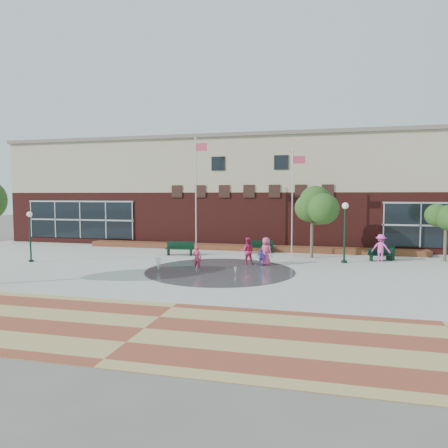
% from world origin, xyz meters
% --- Properties ---
extents(ground, '(120.00, 120.00, 0.00)m').
position_xyz_m(ground, '(0.00, 0.00, 0.00)').
color(ground, '#666056').
rests_on(ground, ground).
extents(plaza_concrete, '(46.00, 18.00, 0.01)m').
position_xyz_m(plaza_concrete, '(0.00, 4.00, 0.00)').
color(plaza_concrete, '#A8A8A0').
rests_on(plaza_concrete, ground).
extents(paver_band, '(46.00, 6.00, 0.01)m').
position_xyz_m(paver_band, '(0.00, -7.00, 0.00)').
color(paver_band, brown).
rests_on(paver_band, ground).
extents(splash_pad, '(8.40, 8.40, 0.01)m').
position_xyz_m(splash_pad, '(0.00, 3.00, 0.00)').
color(splash_pad, '#383A3D').
rests_on(splash_pad, ground).
extents(library_building, '(44.40, 10.40, 9.20)m').
position_xyz_m(library_building, '(0.00, 17.48, 4.64)').
color(library_building, '#4F1B18').
rests_on(library_building, ground).
extents(flower_bed, '(26.00, 1.20, 0.40)m').
position_xyz_m(flower_bed, '(0.00, 11.60, 0.00)').
color(flower_bed, maroon).
rests_on(flower_bed, ground).
extents(flagpole_left, '(0.97, 0.28, 8.40)m').
position_xyz_m(flagpole_left, '(-3.16, 8.75, 4.67)').
color(flagpole_left, silver).
rests_on(flagpole_left, ground).
extents(flagpole_right, '(0.91, 0.15, 7.36)m').
position_xyz_m(flagpole_right, '(3.63, 9.26, 4.11)').
color(flagpole_right, silver).
rests_on(flagpole_right, ground).
extents(lamp_left, '(0.34, 0.34, 3.24)m').
position_xyz_m(lamp_left, '(-12.53, 3.17, 2.01)').
color(lamp_left, black).
rests_on(lamp_left, ground).
extents(lamp_right, '(0.40, 0.40, 3.82)m').
position_xyz_m(lamp_right, '(6.98, 7.39, 2.38)').
color(lamp_right, black).
rests_on(lamp_right, ground).
extents(bench_left, '(2.01, 0.70, 0.99)m').
position_xyz_m(bench_left, '(-4.18, 7.99, 0.32)').
color(bench_left, black).
rests_on(bench_left, ground).
extents(bench_mid, '(1.90, 1.01, 0.92)m').
position_xyz_m(bench_mid, '(1.28, 10.42, 0.30)').
color(bench_mid, black).
rests_on(bench_mid, ground).
extents(bench_right, '(1.66, 0.95, 0.81)m').
position_xyz_m(bench_right, '(9.35, 8.73, 0.26)').
color(bench_right, black).
rests_on(bench_right, ground).
extents(trash_can, '(0.57, 0.57, 0.93)m').
position_xyz_m(trash_can, '(10.03, 9.37, 0.47)').
color(trash_can, black).
rests_on(trash_can, ground).
extents(tree_mid, '(2.95, 2.95, 4.97)m').
position_xyz_m(tree_mid, '(4.94, 9.04, 3.62)').
color(tree_mid, '#463B2D').
rests_on(tree_mid, ground).
extents(tree_small_right, '(2.19, 2.19, 3.74)m').
position_xyz_m(tree_small_right, '(13.36, 9.60, 2.73)').
color(tree_small_right, '#463B2D').
rests_on(tree_small_right, ground).
extents(water_jet_a, '(0.37, 0.37, 0.72)m').
position_xyz_m(water_jet_a, '(-3.35, 2.13, 0.00)').
color(water_jet_a, white).
rests_on(water_jet_a, ground).
extents(water_jet_b, '(0.18, 0.18, 0.40)m').
position_xyz_m(water_jet_b, '(1.07, 2.17, 0.00)').
color(water_jet_b, white).
rests_on(water_jet_b, ground).
extents(child_splash, '(0.52, 0.35, 1.37)m').
position_xyz_m(child_splash, '(-1.39, 3.14, 0.68)').
color(child_splash, '#C23553').
rests_on(child_splash, ground).
extents(adult_red, '(0.95, 0.81, 1.69)m').
position_xyz_m(adult_red, '(1.14, 5.41, 0.85)').
color(adult_red, '#C82252').
rests_on(adult_red, ground).
extents(adult_pink, '(1.01, 0.92, 1.73)m').
position_xyz_m(adult_pink, '(2.29, 5.44, 0.86)').
color(adult_pink, '#D04872').
rests_on(adult_pink, ground).
extents(child_blue, '(0.66, 0.49, 1.05)m').
position_xyz_m(child_blue, '(2.05, 5.07, 0.52)').
color(child_blue, '#4238C2').
rests_on(child_blue, ground).
extents(person_bench, '(1.29, 0.96, 1.78)m').
position_xyz_m(person_bench, '(9.29, 8.45, 0.89)').
color(person_bench, '#E745AF').
rests_on(person_bench, ground).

